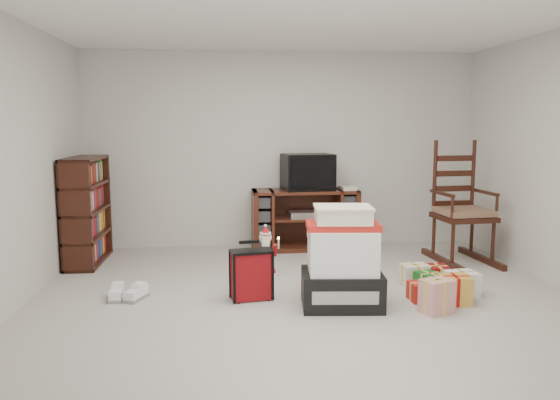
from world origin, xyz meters
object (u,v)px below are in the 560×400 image
object	(u,v)px
red_suitcase	(251,275)
sneaker_pair	(126,294)
crt_television	(308,172)
gift_pile	(342,264)
gift_cluster	(437,283)
mrs_claus_figurine	(266,256)
tv_stand	(305,219)
santa_figurine	(351,259)
teddy_bear	(329,289)
bookshelf	(87,212)
rocking_chair	(461,219)

from	to	relation	value
red_suitcase	sneaker_pair	world-z (taller)	red_suitcase
sneaker_pair	crt_television	world-z (taller)	crt_television
gift_pile	gift_cluster	world-z (taller)	gift_pile
mrs_claus_figurine	sneaker_pair	world-z (taller)	mrs_claus_figurine
mrs_claus_figurine	crt_television	xyz separation A→B (m)	(0.61, 1.19, 0.78)
tv_stand	santa_figurine	size ratio (longest dim) A/B	2.42
teddy_bear	gift_cluster	bearing A→B (deg)	11.41
bookshelf	red_suitcase	distance (m)	2.40
red_suitcase	gift_cluster	world-z (taller)	red_suitcase
gift_pile	mrs_claus_figurine	distance (m)	1.21
sneaker_pair	gift_cluster	distance (m)	2.87
red_suitcase	mrs_claus_figurine	world-z (taller)	same
bookshelf	santa_figurine	distance (m)	3.04
red_suitcase	gift_cluster	size ratio (longest dim) A/B	0.53
mrs_claus_figurine	gift_cluster	world-z (taller)	mrs_claus_figurine
gift_cluster	gift_pile	bearing A→B (deg)	-167.69
bookshelf	red_suitcase	bearing A→B (deg)	-39.99
gift_cluster	crt_television	distance (m)	2.39
teddy_bear	mrs_claus_figurine	distance (m)	1.15
sneaker_pair	crt_television	bearing A→B (deg)	51.30
tv_stand	sneaker_pair	size ratio (longest dim) A/B	3.84
bookshelf	sneaker_pair	size ratio (longest dim) A/B	3.47
red_suitcase	mrs_claus_figurine	xyz separation A→B (m)	(0.18, 0.77, -0.03)
rocking_chair	mrs_claus_figurine	size ratio (longest dim) A/B	2.71
gift_pile	red_suitcase	distance (m)	0.84
teddy_bear	santa_figurine	size ratio (longest dim) A/B	0.67
red_suitcase	santa_figurine	size ratio (longest dim) A/B	0.97
gift_cluster	mrs_claus_figurine	bearing A→B (deg)	151.92
tv_stand	santa_figurine	distance (m)	1.44
tv_stand	sneaker_pair	world-z (taller)	tv_stand
red_suitcase	bookshelf	bearing A→B (deg)	129.46
teddy_bear	santa_figurine	bearing A→B (deg)	65.27
tv_stand	gift_cluster	world-z (taller)	tv_stand
santa_figurine	crt_television	distance (m)	1.62
santa_figurine	mrs_claus_figurine	world-z (taller)	santa_figurine
bookshelf	sneaker_pair	bearing A→B (deg)	-64.33
red_suitcase	crt_television	size ratio (longest dim) A/B	0.80
gift_pile	sneaker_pair	distance (m)	1.98
red_suitcase	crt_television	distance (m)	2.25
rocking_chair	red_suitcase	world-z (taller)	rocking_chair
gift_pile	gift_cluster	xyz separation A→B (m)	(0.95, 0.21, -0.26)
gift_cluster	bookshelf	bearing A→B (deg)	156.03
crt_television	tv_stand	bearing A→B (deg)	166.57
bookshelf	mrs_claus_figurine	xyz separation A→B (m)	(2.00, -0.75, -0.38)
bookshelf	gift_pile	xyz separation A→B (m)	(2.60, -1.78, -0.20)
rocking_chair	gift_cluster	xyz separation A→B (m)	(-0.75, -1.26, -0.38)
bookshelf	gift_pile	distance (m)	3.16
tv_stand	crt_television	xyz separation A→B (m)	(0.03, -0.00, 0.61)
gift_pile	mrs_claus_figurine	bearing A→B (deg)	124.96
gift_pile	santa_figurine	world-z (taller)	gift_pile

